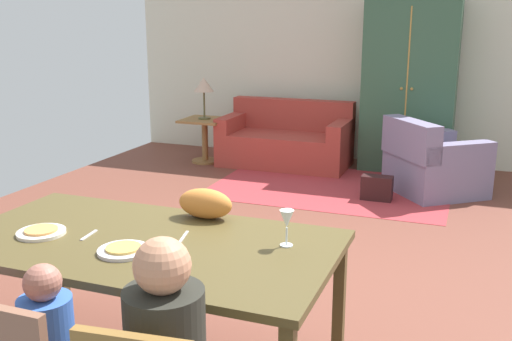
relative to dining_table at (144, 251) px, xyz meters
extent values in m
cube|color=brown|center=(0.27, 2.02, -0.71)|extent=(6.85, 6.67, 0.02)
cube|color=silver|center=(0.27, 5.40, 0.65)|extent=(6.85, 0.10, 2.70)
cube|color=#4E4121|center=(0.00, 0.00, 0.04)|extent=(1.97, 1.04, 0.04)
cube|color=#4E4121|center=(-0.92, 0.46, -0.34)|extent=(0.06, 0.06, 0.72)
cube|color=#4E4121|center=(0.92, 0.46, -0.34)|extent=(0.06, 0.06, 0.72)
cylinder|color=white|center=(-0.54, -0.12, 0.07)|extent=(0.25, 0.25, 0.02)
cylinder|color=#D8924B|center=(-0.54, -0.12, 0.09)|extent=(0.17, 0.17, 0.01)
cylinder|color=silver|center=(0.00, -0.18, 0.07)|extent=(0.25, 0.25, 0.02)
cylinder|color=gold|center=(0.00, -0.18, 0.09)|extent=(0.17, 0.17, 0.01)
cylinder|color=silver|center=(0.71, 0.18, 0.07)|extent=(0.06, 0.06, 0.01)
cylinder|color=silver|center=(0.71, 0.18, 0.11)|extent=(0.01, 0.01, 0.09)
cone|color=silver|center=(0.71, 0.18, 0.20)|extent=(0.07, 0.07, 0.09)
cube|color=silver|center=(-0.30, -0.05, 0.07)|extent=(0.03, 0.15, 0.01)
cube|color=silver|center=(0.18, 0.10, 0.07)|extent=(0.05, 0.17, 0.01)
cylinder|color=blue|center=(0.00, -0.74, -0.08)|extent=(0.22, 0.22, 0.33)
sphere|color=#A66555|center=(0.00, -0.74, 0.15)|extent=(0.15, 0.15, 0.15)
sphere|color=tan|center=(0.54, -0.74, 0.31)|extent=(0.21, 0.21, 0.21)
ellipsoid|color=orange|center=(0.15, 0.42, 0.15)|extent=(0.32, 0.16, 0.17)
cube|color=#AA3338|center=(0.06, 3.87, -0.69)|extent=(2.60, 1.80, 0.01)
cube|color=#A73A31|center=(-0.76, 4.67, -0.49)|extent=(1.64, 0.84, 0.42)
cube|color=#A73A31|center=(-0.76, 5.01, -0.08)|extent=(1.64, 0.20, 0.40)
cube|color=#A73A31|center=(-1.49, 4.67, -0.18)|extent=(0.18, 0.84, 0.20)
cube|color=#A73A31|center=(-0.03, 4.67, -0.18)|extent=(0.18, 0.84, 0.20)
cube|color=slate|center=(1.17, 4.07, -0.49)|extent=(1.19, 1.19, 0.42)
cube|color=slate|center=(0.90, 3.86, -0.08)|extent=(0.69, 0.79, 0.40)
cube|color=slate|center=(1.38, 3.81, -0.18)|extent=(0.77, 0.66, 0.20)
cube|color=slate|center=(0.96, 4.33, -0.18)|extent=(0.77, 0.66, 0.20)
cube|color=#355B41|center=(0.73, 5.01, 0.35)|extent=(1.10, 0.56, 2.10)
cube|color=#BD8E3E|center=(0.73, 4.73, 0.35)|extent=(0.02, 0.01, 1.89)
sphere|color=#BD8E3E|center=(0.67, 4.72, 0.35)|extent=(0.04, 0.04, 0.04)
sphere|color=#BD8E3E|center=(0.79, 4.72, 0.35)|extent=(0.04, 0.04, 0.04)
cube|color=olive|center=(-1.81, 4.47, -0.13)|extent=(0.56, 0.56, 0.03)
cylinder|color=olive|center=(-1.81, 4.47, -0.42)|extent=(0.08, 0.08, 0.55)
cylinder|color=olive|center=(-1.81, 4.47, -0.68)|extent=(0.36, 0.36, 0.03)
cylinder|color=brown|center=(-1.81, 4.47, -0.11)|extent=(0.16, 0.16, 0.02)
cylinder|color=brown|center=(-1.81, 4.47, 0.07)|extent=(0.02, 0.02, 0.34)
cone|color=#C9A88E|center=(-1.81, 4.47, 0.33)|extent=(0.26, 0.26, 0.18)
cube|color=black|center=(0.62, 3.57, -0.57)|extent=(0.32, 0.16, 0.26)
camera|label=1|loc=(1.54, -2.43, 1.15)|focal=41.36mm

